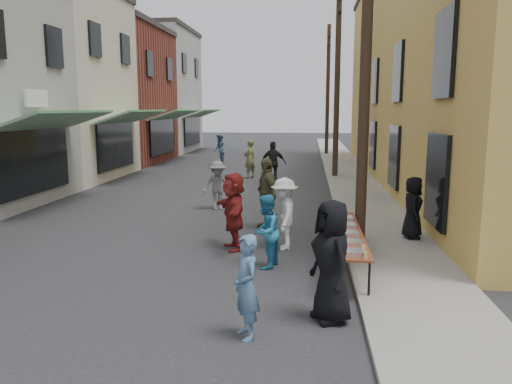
% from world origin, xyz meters
% --- Properties ---
extents(ground, '(120.00, 120.00, 0.00)m').
position_xyz_m(ground, '(0.00, 0.00, 0.00)').
color(ground, '#28282B').
rests_on(ground, ground).
extents(sidewalk, '(2.20, 60.00, 0.10)m').
position_xyz_m(sidewalk, '(5.00, 15.00, 0.05)').
color(sidewalk, gray).
rests_on(sidewalk, ground).
extents(storefront_row, '(8.00, 37.00, 9.00)m').
position_xyz_m(storefront_row, '(-10.00, 14.96, 4.12)').
color(storefront_row, maroon).
rests_on(storefront_row, ground).
extents(building_ochre, '(10.00, 28.00, 10.00)m').
position_xyz_m(building_ochre, '(11.10, 14.00, 5.00)').
color(building_ochre, gold).
rests_on(building_ochre, ground).
extents(utility_pole_near, '(0.26, 0.26, 9.00)m').
position_xyz_m(utility_pole_near, '(4.30, 3.00, 4.50)').
color(utility_pole_near, '#2D2116').
rests_on(utility_pole_near, ground).
extents(utility_pole_mid, '(0.26, 0.26, 9.00)m').
position_xyz_m(utility_pole_mid, '(4.30, 15.00, 4.50)').
color(utility_pole_mid, '#2D2116').
rests_on(utility_pole_mid, ground).
extents(utility_pole_far, '(0.26, 0.26, 9.00)m').
position_xyz_m(utility_pole_far, '(4.30, 27.00, 4.50)').
color(utility_pole_far, '#2D2116').
rests_on(utility_pole_far, ground).
extents(serving_table, '(0.70, 4.00, 0.75)m').
position_xyz_m(serving_table, '(3.80, 1.16, 0.71)').
color(serving_table, brown).
rests_on(serving_table, ground).
extents(catering_tray_sausage, '(0.50, 0.33, 0.08)m').
position_xyz_m(catering_tray_sausage, '(3.80, -0.49, 0.79)').
color(catering_tray_sausage, maroon).
rests_on(catering_tray_sausage, serving_table).
extents(catering_tray_foil_b, '(0.50, 0.33, 0.08)m').
position_xyz_m(catering_tray_foil_b, '(3.80, 0.16, 0.79)').
color(catering_tray_foil_b, '#B2B2B7').
rests_on(catering_tray_foil_b, serving_table).
extents(catering_tray_buns, '(0.50, 0.33, 0.08)m').
position_xyz_m(catering_tray_buns, '(3.80, 0.86, 0.79)').
color(catering_tray_buns, tan).
rests_on(catering_tray_buns, serving_table).
extents(catering_tray_foil_d, '(0.50, 0.33, 0.08)m').
position_xyz_m(catering_tray_foil_d, '(3.80, 1.56, 0.79)').
color(catering_tray_foil_d, '#B2B2B7').
rests_on(catering_tray_foil_d, serving_table).
extents(catering_tray_buns_end, '(0.50, 0.33, 0.08)m').
position_xyz_m(catering_tray_buns_end, '(3.80, 2.26, 0.79)').
color(catering_tray_buns_end, tan).
rests_on(catering_tray_buns_end, serving_table).
extents(condiment_jar_a, '(0.07, 0.07, 0.08)m').
position_xyz_m(condiment_jar_a, '(3.58, -0.79, 0.79)').
color(condiment_jar_a, '#A57F26').
rests_on(condiment_jar_a, serving_table).
extents(condiment_jar_b, '(0.07, 0.07, 0.08)m').
position_xyz_m(condiment_jar_b, '(3.58, -0.69, 0.79)').
color(condiment_jar_b, '#A57F26').
rests_on(condiment_jar_b, serving_table).
extents(condiment_jar_c, '(0.07, 0.07, 0.08)m').
position_xyz_m(condiment_jar_c, '(3.58, -0.59, 0.79)').
color(condiment_jar_c, '#A57F26').
rests_on(condiment_jar_c, serving_table).
extents(cup_stack, '(0.08, 0.08, 0.12)m').
position_xyz_m(cup_stack, '(4.00, -0.74, 0.81)').
color(cup_stack, tan).
rests_on(cup_stack, serving_table).
extents(guest_front_a, '(0.94, 1.10, 1.91)m').
position_xyz_m(guest_front_a, '(3.40, -1.58, 0.96)').
color(guest_front_a, black).
rests_on(guest_front_a, ground).
extents(guest_front_b, '(0.58, 0.66, 1.52)m').
position_xyz_m(guest_front_b, '(2.17, -2.31, 0.76)').
color(guest_front_b, '#4F729A').
rests_on(guest_front_b, ground).
extents(guest_front_c, '(0.75, 0.87, 1.54)m').
position_xyz_m(guest_front_c, '(2.17, 0.92, 0.77)').
color(guest_front_c, teal).
rests_on(guest_front_c, ground).
extents(guest_front_d, '(0.69, 1.13, 1.69)m').
position_xyz_m(guest_front_d, '(2.48, 2.36, 0.85)').
color(guest_front_d, white).
rests_on(guest_front_d, ground).
extents(guest_front_e, '(0.94, 1.24, 1.95)m').
position_xyz_m(guest_front_e, '(1.90, 4.36, 0.98)').
color(guest_front_e, brown).
rests_on(guest_front_e, ground).
extents(guest_queue_back, '(1.09, 1.76, 1.81)m').
position_xyz_m(guest_queue_back, '(1.30, 2.23, 0.91)').
color(guest_queue_back, maroon).
rests_on(guest_queue_back, ground).
extents(server, '(0.55, 0.79, 1.53)m').
position_xyz_m(server, '(5.60, 3.32, 0.87)').
color(server, black).
rests_on(server, sidewalk).
extents(passerby_left, '(1.18, 1.00, 1.59)m').
position_xyz_m(passerby_left, '(0.09, 6.81, 0.80)').
color(passerby_left, slate).
rests_on(passerby_left, ground).
extents(passerby_mid, '(1.11, 0.50, 1.87)m').
position_xyz_m(passerby_mid, '(1.50, 12.52, 0.93)').
color(passerby_mid, black).
rests_on(passerby_mid, ground).
extents(passerby_right, '(0.76, 0.80, 1.84)m').
position_xyz_m(passerby_right, '(0.26, 14.32, 0.92)').
color(passerby_right, olive).
rests_on(passerby_right, ground).
extents(passerby_far, '(0.90, 1.04, 1.81)m').
position_xyz_m(passerby_far, '(-2.18, 19.89, 0.90)').
color(passerby_far, '#4A6F90').
rests_on(passerby_far, ground).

